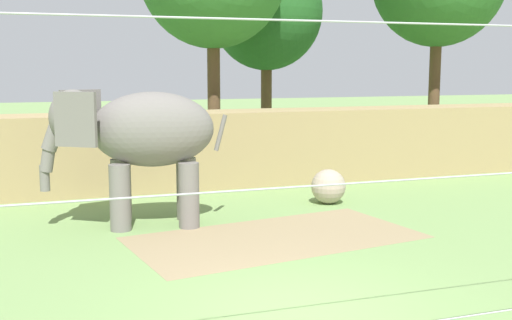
# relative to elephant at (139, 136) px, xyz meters

# --- Properties ---
(ground_plane) EXTENTS (120.00, 120.00, 0.00)m
(ground_plane) POSITION_rel_elephant_xyz_m (1.36, -5.89, -2.03)
(ground_plane) COLOR #759956
(dirt_patch) EXTENTS (6.37, 4.01, 0.01)m
(dirt_patch) POSITION_rel_elephant_xyz_m (2.52, -1.98, -2.03)
(dirt_patch) COLOR #937F5B
(dirt_patch) RESTS_ON ground
(embankment_wall) EXTENTS (36.00, 1.80, 2.22)m
(embankment_wall) POSITION_rel_elephant_xyz_m (1.36, 4.28, -0.92)
(embankment_wall) COLOR tan
(embankment_wall) RESTS_ON ground
(elephant) EXTENTS (4.11, 1.96, 3.06)m
(elephant) POSITION_rel_elephant_xyz_m (0.00, 0.00, 0.00)
(elephant) COLOR slate
(elephant) RESTS_ON ground
(enrichment_ball) EXTENTS (0.90, 0.90, 0.90)m
(enrichment_ball) POSITION_rel_elephant_xyz_m (5.00, 0.74, -1.58)
(enrichment_ball) COLOR tan
(enrichment_ball) RESTS_ON ground
(cable_fence) EXTENTS (10.51, 0.27, 4.15)m
(cable_fence) POSITION_rel_elephant_xyz_m (1.36, -8.40, 0.05)
(cable_fence) COLOR brown
(cable_fence) RESTS_ON ground
(tree_right_of_centre) EXTENTS (4.44, 4.44, 8.06)m
(tree_right_of_centre) POSITION_rel_elephant_xyz_m (6.66, 10.24, 3.67)
(tree_right_of_centre) COLOR brown
(tree_right_of_centre) RESTS_ON ground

